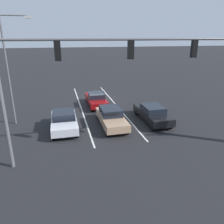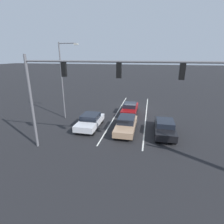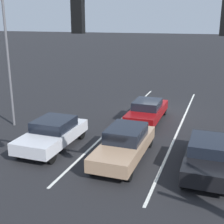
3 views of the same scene
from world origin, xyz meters
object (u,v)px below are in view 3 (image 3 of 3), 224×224
Objects in this scene: car_maroon_midlane_second at (147,111)px; car_black_leftlane_front at (209,154)px; traffic_signal_gantry at (6,41)px; car_silver_rightlane_front at (53,133)px; car_tan_midlane_front at (125,143)px; street_lamp_right_shoulder at (10,42)px.

car_black_leftlane_front is at bearing 125.69° from car_maroon_midlane_second.
traffic_signal_gantry reaches higher than car_maroon_midlane_second.
car_black_leftlane_front is 7.31m from car_silver_rightlane_front.
car_silver_rightlane_front reaches higher than car_black_leftlane_front.
car_black_leftlane_front reaches higher than car_maroon_midlane_second.
car_tan_midlane_front is 0.36× the size of traffic_signal_gantry.
traffic_signal_gantry is at bearing 126.46° from street_lamp_right_shoulder.
car_tan_midlane_front is 0.56× the size of street_lamp_right_shoulder.
traffic_signal_gantry is (2.13, 9.98, 4.73)m from car_maroon_midlane_second.
traffic_signal_gantry reaches higher than car_tan_midlane_front.
street_lamp_right_shoulder is at bearing -10.97° from car_black_leftlane_front.
car_silver_rightlane_front is 6.44m from car_maroon_midlane_second.
car_tan_midlane_front is 6.90m from traffic_signal_gantry.
street_lamp_right_shoulder is at bearing -53.54° from traffic_signal_gantry.
traffic_signal_gantry is (2.41, 4.45, 4.69)m from car_tan_midlane_front.
traffic_signal_gantry is at bearing 77.98° from car_maroon_midlane_second.
car_black_leftlane_front is at bearing -178.07° from car_tan_midlane_front.
traffic_signal_gantry is at bearing 61.58° from car_tan_midlane_front.
car_silver_rightlane_front is at bearing -1.22° from car_tan_midlane_front.
traffic_signal_gantry is 8.34m from street_lamp_right_shoulder.
car_silver_rightlane_front is at bearing 57.87° from car_maroon_midlane_second.
street_lamp_right_shoulder is (7.07, 3.29, 4.16)m from car_maroon_midlane_second.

